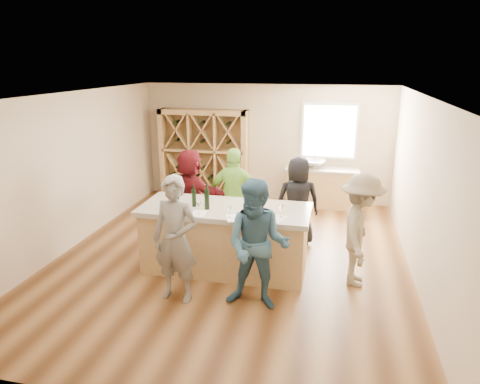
% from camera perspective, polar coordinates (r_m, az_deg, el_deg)
% --- Properties ---
extents(floor, '(6.00, 7.00, 0.10)m').
position_cam_1_polar(floor, '(7.66, -1.07, -9.00)').
color(floor, brown).
rests_on(floor, ground).
extents(ceiling, '(6.00, 7.00, 0.10)m').
position_cam_1_polar(ceiling, '(6.89, -1.21, 13.20)').
color(ceiling, white).
rests_on(ceiling, ground).
extents(wall_back, '(6.00, 0.10, 2.80)m').
position_cam_1_polar(wall_back, '(10.54, 3.48, 6.57)').
color(wall_back, '#CAB392').
rests_on(wall_back, ground).
extents(wall_front, '(6.00, 0.10, 2.80)m').
position_cam_1_polar(wall_front, '(4.02, -13.49, -11.89)').
color(wall_front, '#CAB392').
rests_on(wall_front, ground).
extents(wall_left, '(0.10, 7.00, 2.80)m').
position_cam_1_polar(wall_left, '(8.38, -21.85, 2.62)').
color(wall_left, '#CAB392').
rests_on(wall_left, ground).
extents(wall_right, '(0.10, 7.00, 2.80)m').
position_cam_1_polar(wall_right, '(7.09, 23.57, -0.06)').
color(wall_right, '#CAB392').
rests_on(wall_right, ground).
extents(window_frame, '(1.30, 0.06, 1.30)m').
position_cam_1_polar(window_frame, '(10.27, 11.81, 7.95)').
color(window_frame, white).
rests_on(window_frame, wall_back).
extents(window_pane, '(1.18, 0.01, 1.18)m').
position_cam_1_polar(window_pane, '(10.24, 11.80, 7.92)').
color(window_pane, white).
rests_on(window_pane, wall_back).
extents(wine_rack, '(2.20, 0.45, 2.20)m').
position_cam_1_polar(wine_rack, '(10.67, -4.81, 5.02)').
color(wine_rack, tan).
rests_on(wine_rack, floor).
extents(back_counter_base, '(1.60, 0.58, 0.86)m').
position_cam_1_polar(back_counter_base, '(10.29, 10.77, 0.49)').
color(back_counter_base, tan).
rests_on(back_counter_base, floor).
extents(back_counter_top, '(1.70, 0.62, 0.06)m').
position_cam_1_polar(back_counter_top, '(10.18, 10.92, 2.97)').
color(back_counter_top, '#A89D89').
rests_on(back_counter_top, back_counter_base).
extents(sink, '(0.54, 0.54, 0.19)m').
position_cam_1_polar(sink, '(10.15, 9.83, 3.71)').
color(sink, silver).
rests_on(sink, back_counter_top).
extents(faucet, '(0.02, 0.02, 0.30)m').
position_cam_1_polar(faucet, '(10.32, 9.90, 4.24)').
color(faucet, silver).
rests_on(faucet, back_counter_top).
extents(tasting_counter_base, '(2.60, 1.00, 1.00)m').
position_cam_1_polar(tasting_counter_base, '(7.04, -1.97, -6.49)').
color(tasting_counter_base, tan).
rests_on(tasting_counter_base, floor).
extents(tasting_counter_top, '(2.72, 1.12, 0.08)m').
position_cam_1_polar(tasting_counter_top, '(6.85, -2.02, -2.35)').
color(tasting_counter_top, '#A89D89').
rests_on(tasting_counter_top, tasting_counter_base).
extents(wine_bottle_a, '(0.09, 0.09, 0.29)m').
position_cam_1_polar(wine_bottle_a, '(6.89, -9.24, -0.81)').
color(wine_bottle_a, black).
rests_on(wine_bottle_a, tasting_counter_top).
extents(wine_bottle_b, '(0.09, 0.09, 0.28)m').
position_cam_1_polar(wine_bottle_b, '(6.82, -8.38, -0.99)').
color(wine_bottle_b, black).
rests_on(wine_bottle_b, tasting_counter_top).
extents(wine_bottle_c, '(0.09, 0.09, 0.28)m').
position_cam_1_polar(wine_bottle_c, '(6.86, -6.15, -0.81)').
color(wine_bottle_c, black).
rests_on(wine_bottle_c, tasting_counter_top).
extents(wine_bottle_e, '(0.09, 0.09, 0.33)m').
position_cam_1_polar(wine_bottle_e, '(6.71, -4.43, -0.96)').
color(wine_bottle_e, black).
rests_on(wine_bottle_e, tasting_counter_top).
extents(wine_glass_a, '(0.10, 0.10, 0.19)m').
position_cam_1_polar(wine_glass_a, '(6.51, -5.51, -2.19)').
color(wine_glass_a, white).
rests_on(wine_glass_a, tasting_counter_top).
extents(wine_glass_b, '(0.08, 0.08, 0.16)m').
position_cam_1_polar(wine_glass_b, '(6.35, -1.41, -2.76)').
color(wine_glass_b, white).
rests_on(wine_glass_b, tasting_counter_top).
extents(wine_glass_c, '(0.08, 0.08, 0.18)m').
position_cam_1_polar(wine_glass_c, '(6.26, 3.26, -2.99)').
color(wine_glass_c, white).
rests_on(wine_glass_c, tasting_counter_top).
extents(wine_glass_d, '(0.09, 0.09, 0.18)m').
position_cam_1_polar(wine_glass_d, '(6.53, 1.76, -2.08)').
color(wine_glass_d, white).
rests_on(wine_glass_d, tasting_counter_top).
extents(wine_glass_e, '(0.08, 0.08, 0.20)m').
position_cam_1_polar(wine_glass_e, '(6.38, 5.49, -2.57)').
color(wine_glass_e, white).
rests_on(wine_glass_e, tasting_counter_top).
extents(tasting_menu_a, '(0.25, 0.31, 0.00)m').
position_cam_1_polar(tasting_menu_a, '(6.58, -5.48, -2.84)').
color(tasting_menu_a, white).
rests_on(tasting_menu_a, tasting_counter_top).
extents(tasting_menu_b, '(0.34, 0.39, 0.00)m').
position_cam_1_polar(tasting_menu_b, '(6.36, -0.70, -3.48)').
color(tasting_menu_b, white).
rests_on(tasting_menu_b, tasting_counter_top).
extents(tasting_menu_c, '(0.32, 0.38, 0.00)m').
position_cam_1_polar(tasting_menu_c, '(6.37, 4.84, -3.53)').
color(tasting_menu_c, white).
rests_on(tasting_menu_c, tasting_counter_top).
extents(person_near_left, '(0.72, 0.55, 1.84)m').
position_cam_1_polar(person_near_left, '(6.09, -8.60, -6.28)').
color(person_near_left, slate).
rests_on(person_near_left, floor).
extents(person_near_right, '(0.92, 0.53, 1.85)m').
position_cam_1_polar(person_near_right, '(5.83, 2.35, -7.15)').
color(person_near_right, '#335972').
rests_on(person_near_right, floor).
extents(person_server, '(0.61, 1.17, 1.75)m').
position_cam_1_polar(person_server, '(6.69, 15.74, -4.96)').
color(person_server, gray).
rests_on(person_server, floor).
extents(person_far_mid, '(1.08, 0.59, 1.81)m').
position_cam_1_polar(person_far_mid, '(7.95, -0.71, -0.56)').
color(person_far_mid, '#8CC64C').
rests_on(person_far_mid, floor).
extents(person_far_right, '(0.92, 0.71, 1.67)m').
position_cam_1_polar(person_far_right, '(7.96, 7.68, -1.24)').
color(person_far_right, black).
rests_on(person_far_right, floor).
extents(person_far_left, '(1.71, 1.20, 1.74)m').
position_cam_1_polar(person_far_left, '(8.32, -6.60, -0.15)').
color(person_far_left, '#590F14').
rests_on(person_far_left, floor).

